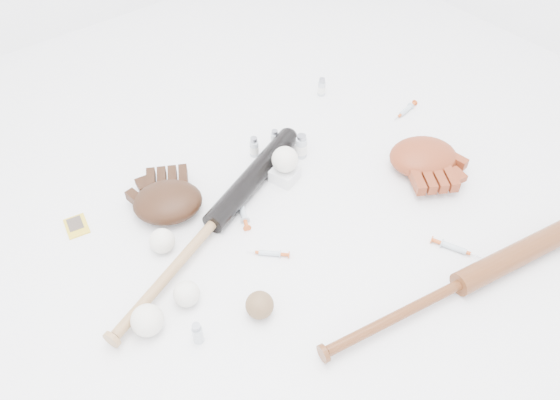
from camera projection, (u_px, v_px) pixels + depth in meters
bat_dark at (214, 222)px, 1.59m from camera, size 0.90×0.41×0.07m
bat_wood at (461, 284)px, 1.44m from camera, size 0.91×0.24×0.07m
glove_dark at (168, 202)px, 1.63m from camera, size 0.34×0.34×0.09m
glove_tan at (423, 157)px, 1.77m from camera, size 0.36×0.36×0.09m
trading_card at (77, 226)px, 1.62m from camera, size 0.08×0.10×0.00m
pedestal at (285, 174)px, 1.75m from camera, size 0.10×0.10×0.04m
baseball_on_pedestal at (285, 159)px, 1.70m from camera, size 0.08×0.08×0.08m
baseball_left at (187, 294)px, 1.42m from camera, size 0.07×0.07×0.07m
baseball_upper at (162, 241)px, 1.54m from camera, size 0.07×0.07×0.07m
baseball_mid at (147, 320)px, 1.36m from camera, size 0.08×0.08×0.08m
baseball_aged at (260, 305)px, 1.39m from camera, size 0.07×0.07×0.07m
syringe_1 at (270, 253)px, 1.54m from camera, size 0.11×0.11×0.02m
syringe_2 at (243, 211)px, 1.65m from camera, size 0.10×0.16×0.02m
syringe_3 at (454, 248)px, 1.56m from camera, size 0.09×0.15×0.02m
syringe_4 at (406, 110)px, 2.00m from camera, size 0.16×0.05×0.02m
vial_0 at (322, 87)px, 2.06m from camera, size 0.03×0.03×0.07m
vial_1 at (254, 147)px, 1.82m from camera, size 0.03×0.03×0.07m
vial_2 at (275, 139)px, 1.85m from camera, size 0.03×0.03×0.07m
vial_3 at (301, 146)px, 1.81m from camera, size 0.04×0.04×0.09m
vial_4 at (197, 333)px, 1.34m from camera, size 0.03×0.03×0.07m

